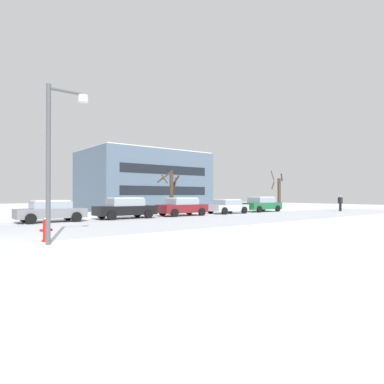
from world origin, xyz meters
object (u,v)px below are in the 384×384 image
at_px(fire_hydrant, 46,229).
at_px(street_lamp, 56,147).
at_px(parked_car_gray, 51,211).
at_px(parked_car_black, 125,208).
at_px(parked_car_green, 261,204).
at_px(pedestrian_crossing, 340,202).
at_px(parked_car_maroon, 182,207).
at_px(parked_car_silver, 227,206).

bearing_deg(fire_hydrant, street_lamp, -84.45).
distance_m(parked_car_gray, parked_car_black, 5.21).
height_order(fire_hydrant, parked_car_black, parked_car_black).
relative_size(fire_hydrant, parked_car_gray, 0.22).
height_order(parked_car_black, parked_car_green, parked_car_black).
height_order(parked_car_green, pedestrian_crossing, pedestrian_crossing).
distance_m(fire_hydrant, parked_car_maroon, 15.85).
bearing_deg(parked_car_silver, parked_car_green, 3.31).
bearing_deg(street_lamp, pedestrian_crossing, 10.30).
relative_size(street_lamp, pedestrian_crossing, 3.33).
distance_m(parked_car_gray, parked_car_silver, 15.62).
xyz_separation_m(fire_hydrant, parked_car_silver, (18.25, 8.98, 0.24)).
bearing_deg(parked_car_silver, parked_car_maroon, 179.82).
bearing_deg(parked_car_green, street_lamp, -156.49).
relative_size(fire_hydrant, pedestrian_crossing, 0.53).
bearing_deg(pedestrian_crossing, street_lamp, -169.70).
bearing_deg(parked_car_maroon, parked_car_green, 1.56).
relative_size(parked_car_black, parked_car_maroon, 1.05).
xyz_separation_m(fire_hydrant, pedestrian_crossing, (30.78, 4.69, 0.53)).
distance_m(parked_car_black, parked_car_maroon, 5.20).
xyz_separation_m(street_lamp, parked_car_green, (23.37, 10.17, -2.64)).
bearing_deg(pedestrian_crossing, parked_car_silver, 161.11).
xyz_separation_m(parked_car_gray, parked_car_maroon, (10.41, -0.10, 0.05)).
xyz_separation_m(fire_hydrant, street_lamp, (0.09, -0.88, 2.97)).
bearing_deg(parked_car_silver, fire_hydrant, -153.79).
distance_m(fire_hydrant, street_lamp, 3.10).
xyz_separation_m(fire_hydrant, parked_car_maroon, (13.04, 9.00, 0.31)).
relative_size(fire_hydrant, parked_car_maroon, 0.21).
xyz_separation_m(fire_hydrant, parked_car_gray, (2.63, 9.10, 0.26)).
bearing_deg(street_lamp, parked_car_silver, 28.51).
relative_size(street_lamp, parked_car_maroon, 1.32).
bearing_deg(parked_car_gray, fire_hydrant, -106.14).
height_order(parked_car_black, parked_car_maroon, parked_car_black).
bearing_deg(street_lamp, parked_car_maroon, 37.33).
distance_m(fire_hydrant, parked_car_silver, 20.34).
bearing_deg(parked_car_black, parked_car_silver, -0.17).
relative_size(fire_hydrant, parked_car_green, 0.20).
distance_m(fire_hydrant, pedestrian_crossing, 31.14).
xyz_separation_m(street_lamp, pedestrian_crossing, (30.69, 5.58, -2.44)).
distance_m(street_lamp, parked_car_maroon, 16.51).
distance_m(street_lamp, parked_car_black, 12.85).
height_order(parked_car_maroon, parked_car_silver, parked_car_maroon).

